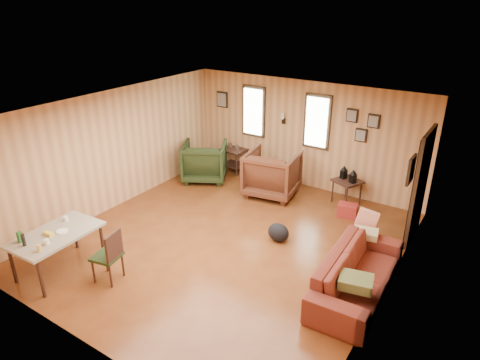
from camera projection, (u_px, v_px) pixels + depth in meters
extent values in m
cube|color=brown|center=(228.00, 241.00, 7.68)|extent=(5.50, 6.00, 0.02)
cube|color=#997C5B|center=(226.00, 109.00, 6.71)|extent=(5.50, 6.00, 0.02)
cube|color=tan|center=(304.00, 135.00, 9.51)|extent=(5.50, 0.02, 2.40)
cube|color=tan|center=(77.00, 268.00, 4.89)|extent=(5.50, 0.02, 2.40)
cube|color=tan|center=(114.00, 150.00, 8.59)|extent=(0.02, 6.00, 2.40)
cube|color=tan|center=(393.00, 224.00, 5.81)|extent=(0.02, 6.00, 2.40)
cube|color=black|center=(254.00, 112.00, 9.99)|extent=(0.60, 0.05, 1.20)
cube|color=#E0F2D1|center=(253.00, 112.00, 9.96)|extent=(0.48, 0.04, 1.06)
cube|color=black|center=(317.00, 122.00, 9.18)|extent=(0.60, 0.05, 1.20)
cube|color=#E0F2D1|center=(316.00, 122.00, 9.15)|extent=(0.48, 0.04, 1.06)
cube|color=black|center=(284.00, 121.00, 9.61)|extent=(0.07, 0.05, 0.12)
cylinder|color=silver|center=(282.00, 116.00, 9.51)|extent=(0.07, 0.07, 0.14)
cube|color=black|center=(420.00, 187.00, 7.41)|extent=(0.06, 1.00, 2.05)
cube|color=black|center=(418.00, 187.00, 7.43)|extent=(0.04, 0.82, 1.90)
cube|color=black|center=(352.00, 115.00, 8.71)|extent=(0.24, 0.04, 0.28)
cube|color=#9E998C|center=(352.00, 116.00, 8.68)|extent=(0.19, 0.02, 0.22)
cube|color=black|center=(374.00, 121.00, 8.50)|extent=(0.24, 0.04, 0.28)
cube|color=#9E998C|center=(373.00, 122.00, 8.48)|extent=(0.19, 0.02, 0.22)
cube|color=black|center=(361.00, 135.00, 8.74)|extent=(0.24, 0.04, 0.28)
cube|color=#9E998C|center=(361.00, 136.00, 8.72)|extent=(0.19, 0.02, 0.22)
cube|color=black|center=(222.00, 100.00, 10.37)|extent=(0.30, 0.04, 0.38)
cube|color=#9E998C|center=(222.00, 100.00, 10.35)|extent=(0.24, 0.02, 0.31)
cube|color=black|center=(411.00, 170.00, 6.28)|extent=(0.04, 0.34, 0.42)
cube|color=#9E998C|center=(409.00, 169.00, 6.30)|extent=(0.02, 0.27, 0.34)
imported|color=maroon|center=(358.00, 268.00, 6.21)|extent=(0.72, 2.20, 0.85)
imported|color=#502918|center=(272.00, 171.00, 9.26)|extent=(1.22, 1.16, 1.09)
imported|color=black|center=(205.00, 160.00, 10.04)|extent=(1.29, 1.27, 1.00)
cube|color=#372018|center=(234.00, 150.00, 10.47)|extent=(0.61, 0.57, 0.04)
cube|color=#372018|center=(234.00, 164.00, 10.63)|extent=(0.56, 0.51, 0.03)
cylinder|color=#372018|center=(221.00, 161.00, 10.57)|extent=(0.04, 0.04, 0.56)
cylinder|color=#372018|center=(236.00, 165.00, 10.30)|extent=(0.04, 0.04, 0.56)
cylinder|color=#372018|center=(232.00, 156.00, 10.87)|extent=(0.04, 0.04, 0.56)
cylinder|color=#372018|center=(247.00, 160.00, 10.60)|extent=(0.04, 0.04, 0.56)
cube|color=brown|center=(230.00, 145.00, 10.51)|extent=(0.11, 0.03, 0.13)
cube|color=brown|center=(237.00, 147.00, 10.38)|extent=(0.09, 0.03, 0.12)
cube|color=#372018|center=(348.00, 181.00, 8.87)|extent=(0.67, 0.67, 0.04)
cylinder|color=#372018|center=(333.00, 191.00, 9.03)|extent=(0.05, 0.05, 0.51)
cylinder|color=#372018|center=(346.00, 198.00, 8.71)|extent=(0.05, 0.05, 0.51)
cylinder|color=#372018|center=(346.00, 187.00, 9.23)|extent=(0.05, 0.05, 0.51)
cylinder|color=#372018|center=(360.00, 194.00, 8.91)|extent=(0.05, 0.05, 0.51)
cube|color=black|center=(344.00, 174.00, 8.93)|extent=(0.15, 0.15, 0.18)
cone|color=black|center=(344.00, 168.00, 8.87)|extent=(0.20, 0.20, 0.10)
cube|color=black|center=(353.00, 178.00, 8.72)|extent=(0.15, 0.15, 0.18)
cone|color=black|center=(354.00, 172.00, 8.67)|extent=(0.20, 0.20, 0.10)
cube|color=maroon|center=(347.00, 210.00, 8.48)|extent=(0.41, 0.33, 0.26)
ellipsoid|color=black|center=(278.00, 232.00, 7.62)|extent=(0.48, 0.42, 0.34)
cube|color=#505A32|center=(356.00, 282.00, 5.79)|extent=(0.51, 0.45, 0.15)
cube|color=red|center=(367.00, 219.00, 7.20)|extent=(0.41, 0.19, 0.40)
cube|color=tan|center=(366.00, 233.00, 6.99)|extent=(0.43, 0.37, 0.11)
cube|color=gray|center=(56.00, 235.00, 6.61)|extent=(0.85, 1.36, 0.04)
cylinder|color=#372018|center=(12.00, 265.00, 6.45)|extent=(0.06, 0.06, 0.64)
cylinder|color=#372018|center=(41.00, 279.00, 6.14)|extent=(0.06, 0.06, 0.64)
cylinder|color=#372018|center=(75.00, 231.00, 7.36)|extent=(0.06, 0.06, 0.64)
cylinder|color=#372018|center=(102.00, 242.00, 7.04)|extent=(0.06, 0.06, 0.64)
cylinder|color=white|center=(47.00, 242.00, 6.30)|extent=(0.07, 0.07, 0.08)
cylinder|color=white|center=(66.00, 218.00, 6.96)|extent=(0.07, 0.07, 0.08)
cube|color=#236324|center=(20.00, 237.00, 6.34)|extent=(0.06, 0.06, 0.17)
cylinder|color=black|center=(23.00, 240.00, 6.24)|extent=(0.06, 0.06, 0.19)
cylinder|color=#D1B152|center=(39.00, 248.00, 6.13)|extent=(0.07, 0.07, 0.11)
cylinder|color=white|center=(62.00, 231.00, 6.65)|extent=(0.18, 0.18, 0.02)
cube|color=yellow|center=(48.00, 234.00, 6.54)|extent=(0.16, 0.08, 0.05)
cube|color=black|center=(107.00, 256.00, 6.49)|extent=(0.46, 0.46, 0.05)
cube|color=#372018|center=(114.00, 246.00, 6.35)|extent=(0.11, 0.37, 0.42)
cylinder|color=#372018|center=(93.00, 271.00, 6.50)|extent=(0.04, 0.04, 0.40)
cylinder|color=#372018|center=(110.00, 276.00, 6.39)|extent=(0.04, 0.04, 0.40)
cylinder|color=#372018|center=(106.00, 260.00, 6.76)|extent=(0.04, 0.04, 0.40)
cylinder|color=#372018|center=(123.00, 265.00, 6.66)|extent=(0.04, 0.04, 0.40)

